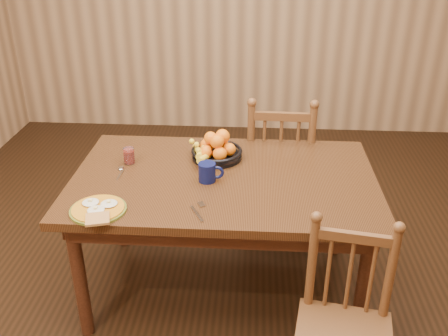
# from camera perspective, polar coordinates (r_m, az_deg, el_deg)

# --- Properties ---
(room) EXTENTS (4.52, 5.02, 2.72)m
(room) POSITION_cam_1_polar(r_m,az_deg,el_deg) (2.41, 0.00, 11.71)
(room) COLOR black
(room) RESTS_ON ground
(dining_table) EXTENTS (1.60, 1.00, 0.75)m
(dining_table) POSITION_cam_1_polar(r_m,az_deg,el_deg) (2.68, 0.00, -2.57)
(dining_table) COLOR black
(dining_table) RESTS_ON ground
(chair_far) EXTENTS (0.46, 0.44, 0.99)m
(chair_far) POSITION_cam_1_polar(r_m,az_deg,el_deg) (3.32, 6.26, -0.06)
(chair_far) COLOR #503018
(chair_far) RESTS_ON ground
(chair_near) EXTENTS (0.46, 0.44, 0.88)m
(chair_near) POSITION_cam_1_polar(r_m,az_deg,el_deg) (2.27, 13.57, -17.47)
(chair_near) COLOR #503018
(chair_near) RESTS_ON ground
(breakfast_plate) EXTENTS (0.26, 0.30, 0.04)m
(breakfast_plate) POSITION_cam_1_polar(r_m,az_deg,el_deg) (2.40, -14.19, -4.59)
(breakfast_plate) COLOR #59601E
(breakfast_plate) RESTS_ON dining_table
(fork) EXTENTS (0.08, 0.18, 0.00)m
(fork) POSITION_cam_1_polar(r_m,az_deg,el_deg) (2.34, -2.94, -4.87)
(fork) COLOR silver
(fork) RESTS_ON dining_table
(spoon) EXTENTS (0.04, 0.16, 0.01)m
(spoon) POSITION_cam_1_polar(r_m,az_deg,el_deg) (2.74, -11.74, -0.26)
(spoon) COLOR silver
(spoon) RESTS_ON dining_table
(coffee_mug) EXTENTS (0.13, 0.09, 0.10)m
(coffee_mug) POSITION_cam_1_polar(r_m,az_deg,el_deg) (2.57, -1.85, -0.46)
(coffee_mug) COLOR #0A0F39
(coffee_mug) RESTS_ON dining_table
(juice_glass) EXTENTS (0.06, 0.06, 0.09)m
(juice_glass) POSITION_cam_1_polar(r_m,az_deg,el_deg) (2.81, -10.80, 1.35)
(juice_glass) COLOR silver
(juice_glass) RESTS_ON dining_table
(fruit_bowl) EXTENTS (0.32, 0.32, 0.17)m
(fruit_bowl) POSITION_cam_1_polar(r_m,az_deg,el_deg) (2.81, -0.97, 2.14)
(fruit_bowl) COLOR black
(fruit_bowl) RESTS_ON dining_table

